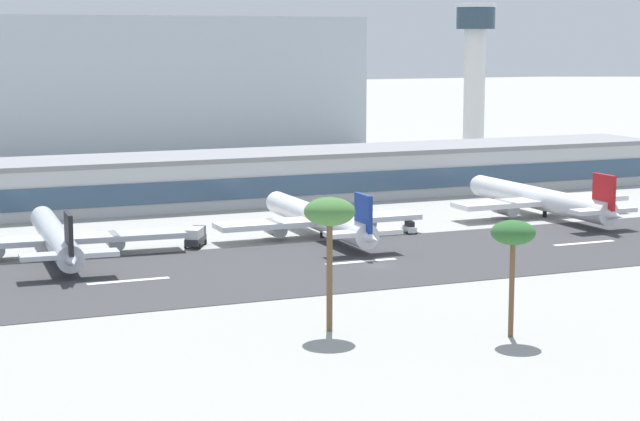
{
  "coord_description": "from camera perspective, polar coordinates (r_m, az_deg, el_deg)",
  "views": [
    {
      "loc": [
        -74.07,
        -154.54,
        34.98
      ],
      "look_at": [
        2.75,
        29.93,
        4.29
      ],
      "focal_mm": 63.69,
      "sensor_mm": 36.0,
      "label": 1
    }
  ],
  "objects": [
    {
      "name": "palm_tree_1",
      "position": [
        133.61,
        9.68,
        -1.25
      ],
      "size": [
        5.22,
        5.22,
        13.91
      ],
      "color": "brown",
      "rests_on": "ground_plane"
    },
    {
      "name": "distant_hotel_block",
      "position": [
        347.68,
        -9.47,
        6.23
      ],
      "size": [
        144.45,
        25.44,
        41.05
      ],
      "primitive_type": "cube",
      "color": "#A8B2BC",
      "rests_on": "ground_plane"
    },
    {
      "name": "service_box_truck_0",
      "position": [
        191.79,
        -6.27,
        -1.29
      ],
      "size": [
        5.1,
        6.39,
        3.25
      ],
      "rotation": [
        0.0,
        0.0,
        1.04
      ],
      "color": "#2D3338",
      "rests_on": "ground_plane"
    },
    {
      "name": "service_baggage_tug_1",
      "position": [
        204.15,
        4.52,
        -0.86
      ],
      "size": [
        2.24,
        3.38,
        2.2
      ],
      "rotation": [
        0.0,
        0.0,
        1.44
      ],
      "color": "white",
      "rests_on": "ground_plane"
    },
    {
      "name": "terminal_building",
      "position": [
        242.81,
        -3.71,
        1.69
      ],
      "size": [
        199.2,
        21.02,
        10.55
      ],
      "color": "#B7BABC",
      "rests_on": "ground_plane"
    },
    {
      "name": "palm_tree_2",
      "position": [
        134.09,
        0.49,
        -0.23
      ],
      "size": [
        6.11,
        6.11,
        16.2
      ],
      "color": "brown",
      "rests_on": "ground_plane"
    },
    {
      "name": "runway_centreline_dash_4",
      "position": [
        178.07,
        2.08,
        -2.58
      ],
      "size": [
        12.0,
        1.2,
        0.01
      ],
      "primitive_type": "cube",
      "color": "white",
      "rests_on": "runway_strip"
    },
    {
      "name": "runway_centreline_dash_3",
      "position": [
        166.36,
        -9.6,
        -3.5
      ],
      "size": [
        12.0,
        1.2,
        0.01
      ],
      "primitive_type": "cube",
      "color": "white",
      "rests_on": "runway_strip"
    },
    {
      "name": "airliner_navy_tail_gate_1",
      "position": [
        198.91,
        0.08,
        -0.47
      ],
      "size": [
        37.65,
        47.75,
        9.97
      ],
      "rotation": [
        0.0,
        0.0,
        1.57
      ],
      "color": "white",
      "rests_on": "ground_plane"
    },
    {
      "name": "airliner_red_tail_gate_2",
      "position": [
        226.06,
        11.2,
        0.52
      ],
      "size": [
        37.38,
        50.1,
        10.45
      ],
      "rotation": [
        0.0,
        0.0,
        1.59
      ],
      "color": "white",
      "rests_on": "ground_plane"
    },
    {
      "name": "airliner_black_tail_gate_0",
      "position": [
        185.59,
        -13.11,
        -1.39
      ],
      "size": [
        41.87,
        46.66,
        9.74
      ],
      "rotation": [
        0.0,
        0.0,
        1.51
      ],
      "color": "silver",
      "rests_on": "ground_plane"
    },
    {
      "name": "runway_strip",
      "position": [
        178.5,
        2.38,
        -2.56
      ],
      "size": [
        800.0,
        38.62,
        0.08
      ],
      "primitive_type": "cube",
      "color": "#38383A",
      "rests_on": "ground_plane"
    },
    {
      "name": "ground_plane",
      "position": [
        174.91,
        2.94,
        -2.82
      ],
      "size": [
        1400.0,
        1400.0,
        0.0
      ],
      "primitive_type": "plane",
      "color": "#9E9E99"
    },
    {
      "name": "runway_centreline_dash_5",
      "position": [
        199.0,
        13.13,
        -1.6
      ],
      "size": [
        12.0,
        1.2,
        0.01
      ],
      "primitive_type": "cube",
      "color": "white",
      "rests_on": "runway_strip"
    },
    {
      "name": "control_tower",
      "position": [
        309.16,
        7.78,
        7.18
      ],
      "size": [
        11.15,
        11.15,
        43.91
      ],
      "color": "silver",
      "rests_on": "ground_plane"
    }
  ]
}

